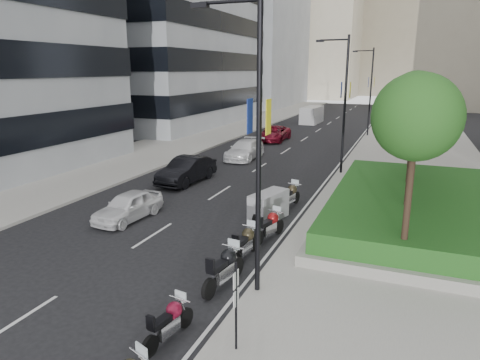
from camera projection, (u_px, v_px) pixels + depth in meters
The scene contains 29 objects.
ground at pixel (125, 283), 14.21m from camera, with size 160.00×160.00×0.00m, color black.
sidewalk_right at pixel (415, 148), 37.97m from camera, with size 10.00×100.00×0.15m, color #9E9B93.
sidewalk_left at pixel (203, 135), 45.46m from camera, with size 8.00×100.00×0.15m, color #9E9B93.
lane_edge at pixel (354, 145), 39.88m from camera, with size 0.12×100.00×0.01m, color silver.
lane_centre at pixel (300, 142), 41.74m from camera, with size 0.12×100.00×0.01m, color silver.
building_grey_far at pixel (238, 25), 81.97m from camera, with size 22.00×26.00×30.00m, color gray.
building_cream_left at pixel (305, 27), 106.32m from camera, with size 26.00×24.00×34.00m, color #B7AD93.
building_cream_centre at pixel (395, 23), 116.67m from camera, with size 30.00×24.00×38.00m, color #B7AD93.
planter at pixel (440, 217), 19.55m from camera, with size 10.00×14.00×0.40m, color gray.
hedge at pixel (441, 204), 19.40m from camera, with size 9.40×13.40×0.80m, color #17501B.
tree_0 at pixel (417, 118), 13.41m from camera, with size 2.80×2.80×6.30m.
tree_1 at pixel (416, 108), 17.01m from camera, with size 2.80×2.80×6.30m.
tree_2 at pixel (416, 101), 20.61m from camera, with size 2.80×2.80×6.30m.
tree_3 at pixel (416, 96), 24.21m from camera, with size 2.80×2.80×6.30m.
lamp_post_0 at pixel (254, 135), 12.36m from camera, with size 2.34×0.45×9.00m.
lamp_post_1 at pixel (343, 98), 27.65m from camera, with size 2.34×0.45×9.00m.
lamp_post_2 at pixel (369, 88), 43.85m from camera, with size 2.34×0.45×9.00m.
parking_sign at pixel (236, 302), 10.33m from camera, with size 0.06×0.32×2.50m.
motorcycle_1 at pixel (169, 322), 11.11m from camera, with size 0.67×2.00×1.00m.
motorcycle_2 at pixel (224, 268), 13.87m from camera, with size 0.81×2.43×1.21m.
motorcycle_3 at pixel (245, 243), 15.96m from camera, with size 0.75×2.26×1.12m.
motorcycle_4 at pixel (270, 226), 17.80m from camera, with size 0.83×2.17×1.10m.
motorcycle_5 at pixel (269, 206), 20.00m from camera, with size 1.46×2.40×1.36m.
motorcycle_6 at pixel (290, 196), 21.92m from camera, with size 0.76×2.27×1.14m.
car_a at pixel (128, 206), 20.12m from camera, with size 1.56×3.89×1.32m, color white.
car_b at pixel (187, 170), 26.66m from camera, with size 1.69×4.83×1.59m, color black.
car_c at pixel (245, 150), 33.77m from camera, with size 2.05×5.05×1.47m, color white.
car_d at pixel (274, 133), 42.26m from camera, with size 2.43×5.27×1.46m, color maroon.
delivery_van at pixel (311, 116), 55.88m from camera, with size 2.21×5.17×2.13m.
Camera 1 is at (8.30, -10.57, 6.91)m, focal length 32.00 mm.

